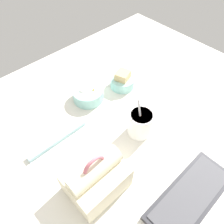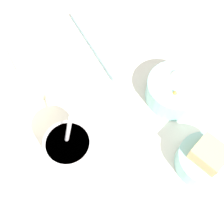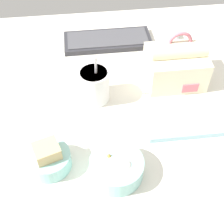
% 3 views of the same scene
% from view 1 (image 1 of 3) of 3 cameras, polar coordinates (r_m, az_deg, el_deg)
% --- Properties ---
extents(desk_surface, '(1.40, 1.10, 0.02)m').
position_cam_1_polar(desk_surface, '(0.84, 1.92, -3.10)').
color(desk_surface, silver).
rests_on(desk_surface, ground).
extents(keyboard, '(0.30, 0.12, 0.02)m').
position_cam_1_polar(keyboard, '(0.73, 19.72, -20.01)').
color(keyboard, '#2D2D33').
rests_on(keyboard, desk_surface).
extents(lunch_bag, '(0.17, 0.14, 0.17)m').
position_cam_1_polar(lunch_bag, '(0.65, -4.28, -16.74)').
color(lunch_bag, '#EFE5C1').
rests_on(lunch_bag, desk_surface).
extents(soup_cup, '(0.09, 0.09, 0.16)m').
position_cam_1_polar(soup_cup, '(0.77, 7.41, -2.91)').
color(soup_cup, white).
rests_on(soup_cup, desk_surface).
extents(bento_bowl_sandwich, '(0.10, 0.10, 0.08)m').
position_cam_1_polar(bento_bowl_sandwich, '(0.95, 2.74, 8.05)').
color(bento_bowl_sandwich, '#93D1CC').
rests_on(bento_bowl_sandwich, desk_surface).
extents(bento_bowl_snacks, '(0.13, 0.13, 0.06)m').
position_cam_1_polar(bento_bowl_snacks, '(0.90, -6.22, 4.71)').
color(bento_bowl_snacks, '#93D1CC').
rests_on(bento_bowl_snacks, desk_surface).
extents(chopstick_case, '(0.23, 0.03, 0.02)m').
position_cam_1_polar(chopstick_case, '(0.80, -14.08, -7.01)').
color(chopstick_case, '#99C6D6').
rests_on(chopstick_case, desk_surface).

